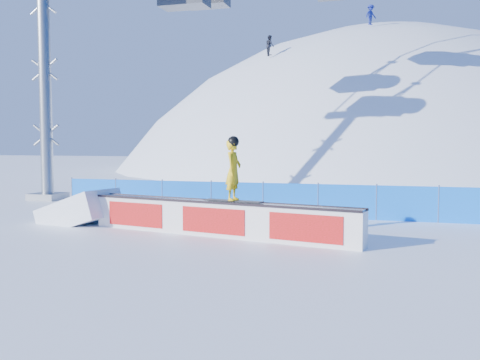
% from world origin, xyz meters
% --- Properties ---
extents(ground, '(160.00, 160.00, 0.00)m').
position_xyz_m(ground, '(0.00, 0.00, 0.00)').
color(ground, white).
rests_on(ground, ground).
extents(snow_hill, '(64.00, 64.00, 64.00)m').
position_xyz_m(snow_hill, '(0.00, 42.00, -18.00)').
color(snow_hill, white).
rests_on(snow_hill, ground).
extents(safety_fence, '(22.05, 0.05, 1.30)m').
position_xyz_m(safety_fence, '(0.00, 4.50, 0.60)').
color(safety_fence, '#096BF1').
rests_on(safety_fence, ground).
extents(rail_box, '(8.41, 2.26, 1.02)m').
position_xyz_m(rail_box, '(-3.20, -0.01, 0.50)').
color(rail_box, white).
rests_on(rail_box, ground).
extents(snow_ramp, '(2.85, 2.09, 1.61)m').
position_xyz_m(snow_ramp, '(-8.38, 1.04, 0.00)').
color(snow_ramp, white).
rests_on(snow_ramp, ground).
extents(snowboarder, '(1.78, 0.66, 1.83)m').
position_xyz_m(snowboarder, '(-2.70, -0.11, 1.91)').
color(snowboarder, black).
rests_on(snowboarder, rail_box).
extents(distant_skiers, '(23.91, 6.41, 7.97)m').
position_xyz_m(distant_skiers, '(2.34, 30.02, 10.98)').
color(distant_skiers, black).
rests_on(distant_skiers, ground).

